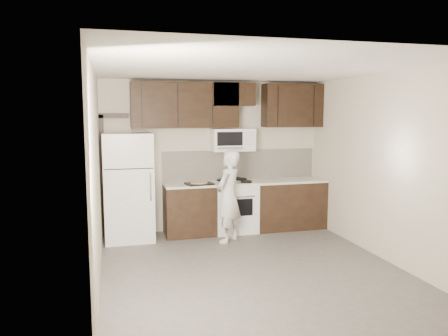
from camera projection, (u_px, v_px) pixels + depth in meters
name	position (u px, v px, depth m)	size (l,w,h in m)	color
floor	(252.00, 270.00, 5.97)	(4.50, 4.50, 0.00)	#504D4B
back_wall	(214.00, 156.00, 7.96)	(4.00, 4.00, 0.00)	beige
ceiling	(254.00, 68.00, 5.63)	(4.50, 4.50, 0.00)	white
counter_run	(250.00, 206.00, 7.92)	(2.95, 0.64, 0.91)	black
stove	(234.00, 206.00, 7.84)	(0.76, 0.66, 0.94)	white
backsplash	(240.00, 164.00, 8.09)	(2.90, 0.02, 0.54)	silver
upper_cabinets	(227.00, 104.00, 7.72)	(3.48, 0.35, 0.78)	black
microwave	(232.00, 140.00, 7.81)	(0.76, 0.42, 0.40)	white
refrigerator	(129.00, 187.00, 7.28)	(0.80, 0.76, 1.80)	white
door_trim	(105.00, 165.00, 7.45)	(0.50, 0.08, 2.12)	black
saucepan	(227.00, 179.00, 7.59)	(0.33, 0.19, 0.18)	silver
baking_tray	(199.00, 184.00, 7.48)	(0.44, 0.33, 0.02)	black
pizza	(199.00, 182.00, 7.48)	(0.30, 0.30, 0.02)	#D4B78E
person	(229.00, 196.00, 7.18)	(0.56, 0.37, 1.53)	white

